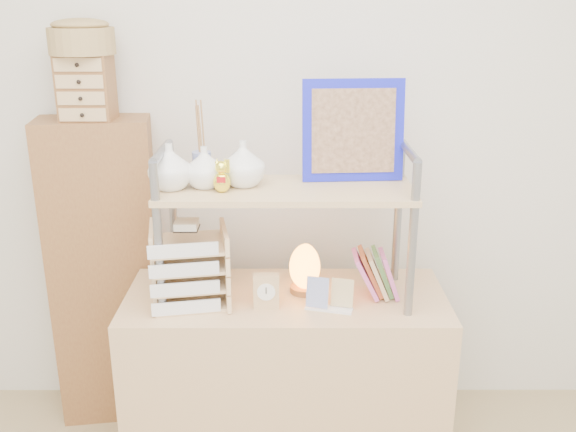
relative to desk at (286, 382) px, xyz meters
name	(u,v)px	position (x,y,z in m)	size (l,w,h in m)	color
room_shell	(284,54)	(0.00, -0.81, 1.32)	(3.42, 3.41, 2.61)	silver
desk	(286,382)	(0.00, 0.00, 0.00)	(1.20, 0.50, 0.75)	tan
cabinet	(106,274)	(-0.78, 0.37, 0.30)	(0.45, 0.24, 1.35)	brown
hutch	(265,181)	(-0.07, 0.01, 0.82)	(0.93, 0.34, 0.79)	gray
letter_tray	(189,270)	(-0.35, -0.05, 0.50)	(0.30, 0.29, 0.32)	#D8B681
salt_lamp	(305,268)	(0.07, 0.03, 0.47)	(0.13, 0.12, 0.19)	brown
desk_clock	(266,291)	(-0.07, -0.10, 0.44)	(0.09, 0.04, 0.13)	tan
postcard_stand	(329,300)	(0.16, -0.11, 0.41)	(0.18, 0.09, 0.12)	white
drawer_chest	(86,87)	(-0.78, 0.35, 1.10)	(0.20, 0.16, 0.25)	brown
woven_basket	(82,41)	(-0.78, 0.35, 1.28)	(0.25, 0.25, 0.10)	olive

